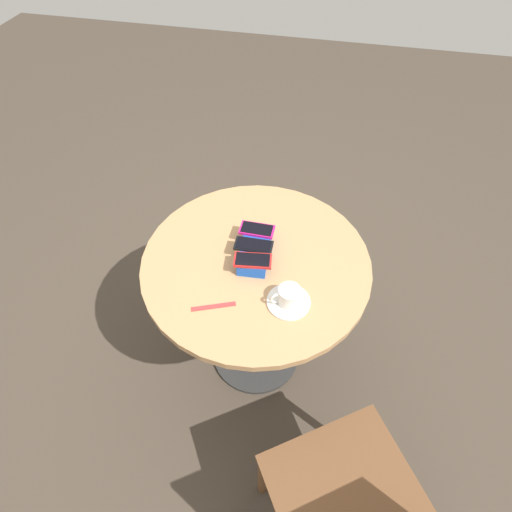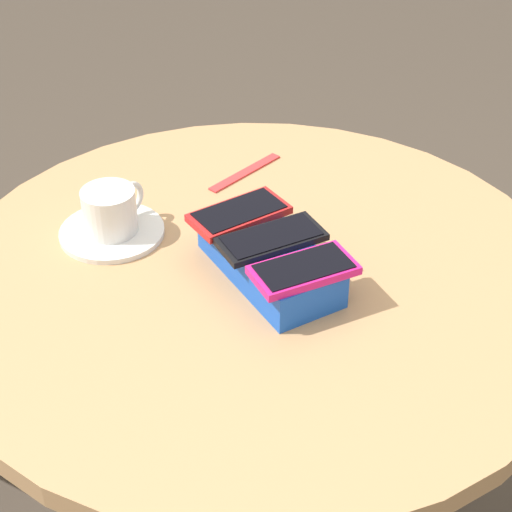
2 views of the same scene
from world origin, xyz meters
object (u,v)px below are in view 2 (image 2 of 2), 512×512
(phone_red, at_px, (240,213))
(lanyard_strap, at_px, (245,172))
(phone_box, at_px, (270,260))
(round_table, at_px, (256,352))
(coffee_cup, at_px, (111,209))
(phone_magenta, at_px, (304,270))
(phone_black, at_px, (271,239))
(saucer, at_px, (112,232))

(phone_red, height_order, lanyard_strap, phone_red)
(lanyard_strap, bearing_deg, phone_box, 161.64)
(round_table, distance_m, coffee_cup, 0.29)
(phone_magenta, bearing_deg, phone_black, 3.65)
(coffee_cup, bearing_deg, phone_black, -138.50)
(lanyard_strap, bearing_deg, phone_red, 153.06)
(round_table, height_order, lanyard_strap, lanyard_strap)
(saucer, bearing_deg, phone_red, -125.81)
(phone_red, bearing_deg, lanyard_strap, -26.94)
(round_table, height_order, phone_magenta, phone_magenta)
(phone_black, height_order, saucer, phone_black)
(phone_black, xyz_separation_m, lanyard_strap, (0.25, -0.08, -0.05))
(phone_red, height_order, saucer, phone_red)
(phone_magenta, height_order, phone_black, phone_magenta)
(phone_box, relative_size, phone_magenta, 1.73)
(phone_red, distance_m, saucer, 0.19)
(phone_box, bearing_deg, coffee_cup, 40.25)
(phone_box, height_order, phone_magenta, phone_magenta)
(phone_red, distance_m, lanyard_strap, 0.21)
(saucer, height_order, lanyard_strap, saucer)
(round_table, distance_m, saucer, 0.27)
(round_table, height_order, phone_red, phone_red)
(round_table, bearing_deg, phone_black, -144.81)
(phone_magenta, relative_size, phone_red, 0.92)
(coffee_cup, bearing_deg, round_table, -137.85)
(phone_magenta, xyz_separation_m, lanyard_strap, (0.33, -0.08, -0.06))
(phone_magenta, distance_m, lanyard_strap, 0.34)
(round_table, relative_size, phone_red, 6.05)
(coffee_cup, bearing_deg, saucer, 116.69)
(round_table, relative_size, phone_box, 3.81)
(phone_magenta, relative_size, lanyard_strap, 0.86)
(round_table, bearing_deg, lanyard_strap, -21.94)
(phone_red, relative_size, lanyard_strap, 0.94)
(saucer, relative_size, coffee_cup, 1.49)
(round_table, xyz_separation_m, phone_box, (-0.02, -0.01, 0.18))
(phone_red, relative_size, coffee_cup, 1.41)
(phone_box, relative_size, lanyard_strap, 1.49)
(round_table, relative_size, phone_black, 6.04)
(phone_black, bearing_deg, round_table, 35.19)
(phone_red, bearing_deg, phone_box, -174.47)
(phone_red, distance_m, coffee_cup, 0.19)
(phone_magenta, bearing_deg, lanyard_strap, -12.93)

